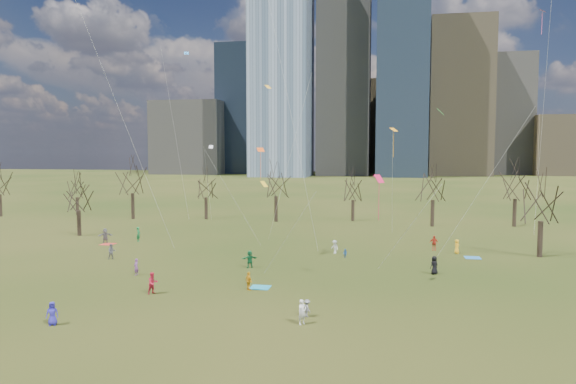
% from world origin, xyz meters
% --- Properties ---
extents(ground, '(500.00, 500.00, 0.00)m').
position_xyz_m(ground, '(0.00, 0.00, 0.00)').
color(ground, black).
rests_on(ground, ground).
extents(downtown_skyline, '(212.50, 78.00, 118.00)m').
position_xyz_m(downtown_skyline, '(-2.43, 210.64, 39.01)').
color(downtown_skyline, slate).
rests_on(downtown_skyline, ground).
extents(bare_tree_row, '(113.04, 29.80, 9.50)m').
position_xyz_m(bare_tree_row, '(-0.09, 37.22, 6.12)').
color(bare_tree_row, black).
rests_on(bare_tree_row, ground).
extents(blanket_teal, '(1.60, 1.50, 0.03)m').
position_xyz_m(blanket_teal, '(-0.29, 0.76, 0.01)').
color(blanket_teal, teal).
rests_on(blanket_teal, ground).
extents(blanket_navy, '(1.60, 1.50, 0.03)m').
position_xyz_m(blanket_navy, '(18.95, 16.24, 0.01)').
color(blanket_navy, '#266BB3').
rests_on(blanket_navy, ground).
extents(blanket_crimson, '(1.60, 1.50, 0.03)m').
position_xyz_m(blanket_crimson, '(-22.90, 16.71, 0.01)').
color(blanket_crimson, red).
rests_on(blanket_crimson, ground).
extents(person_0, '(0.87, 0.73, 1.53)m').
position_xyz_m(person_0, '(-11.32, -10.50, 0.76)').
color(person_0, '#2E27AA').
rests_on(person_0, ground).
extents(person_1, '(0.69, 0.70, 1.63)m').
position_xyz_m(person_1, '(4.45, -7.51, 0.81)').
color(person_1, silver).
rests_on(person_1, ground).
extents(person_2, '(1.03, 1.06, 1.72)m').
position_xyz_m(person_2, '(-8.13, -2.57, 0.86)').
color(person_2, red).
rests_on(person_2, ground).
extents(person_3, '(0.80, 0.88, 1.18)m').
position_xyz_m(person_3, '(4.55, -5.93, 0.59)').
color(person_3, slate).
rests_on(person_3, ground).
extents(person_4, '(0.90, 0.87, 1.51)m').
position_xyz_m(person_4, '(-1.00, -0.22, 0.76)').
color(person_4, gold).
rests_on(person_4, ground).
extents(person_5, '(1.60, 1.19, 1.68)m').
position_xyz_m(person_5, '(-2.94, 7.58, 0.84)').
color(person_5, '#166536').
rests_on(person_5, ground).
extents(person_6, '(0.98, 0.92, 1.68)m').
position_xyz_m(person_6, '(14.23, 8.04, 0.84)').
color(person_6, black).
rests_on(person_6, ground).
extents(person_7, '(0.39, 0.57, 1.51)m').
position_xyz_m(person_7, '(-12.28, 2.91, 0.76)').
color(person_7, '#7F468C').
rests_on(person_7, ground).
extents(person_8, '(0.58, 0.57, 0.95)m').
position_xyz_m(person_8, '(5.76, 13.80, 0.47)').
color(person_8, '#275CAB').
rests_on(person_8, ground).
extents(person_9, '(1.06, 1.04, 1.46)m').
position_xyz_m(person_9, '(4.48, 16.03, 0.73)').
color(person_9, white).
rests_on(person_9, ground).
extents(person_10, '(1.00, 0.45, 1.68)m').
position_xyz_m(person_10, '(15.35, 19.73, 0.84)').
color(person_10, red).
rests_on(person_10, ground).
extents(person_11, '(1.75, 1.38, 1.86)m').
position_xyz_m(person_11, '(-23.47, 17.15, 0.93)').
color(person_11, '#5D5C61').
rests_on(person_11, ground).
extents(person_12, '(0.57, 0.81, 1.57)m').
position_xyz_m(person_12, '(17.62, 18.23, 0.79)').
color(person_12, '#F4AC1B').
rests_on(person_12, ground).
extents(person_13, '(0.53, 0.71, 1.80)m').
position_xyz_m(person_13, '(-20.19, 19.23, 0.90)').
color(person_13, '#1A7538').
rests_on(person_13, ground).
extents(person_14, '(0.99, 0.95, 1.60)m').
position_xyz_m(person_14, '(-17.99, 8.84, 0.80)').
color(person_14, slate).
rests_on(person_14, ground).
extents(kites_airborne, '(47.07, 37.47, 32.78)m').
position_xyz_m(kites_airborne, '(3.48, 13.20, 12.74)').
color(kites_airborne, '#F75714').
rests_on(kites_airborne, ground).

